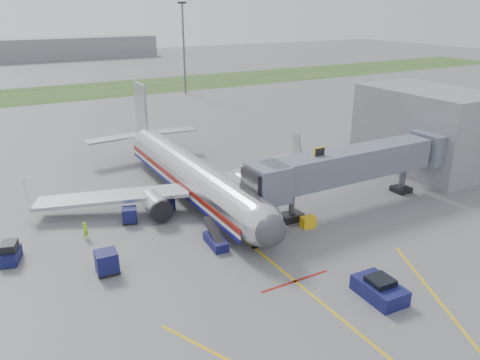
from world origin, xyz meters
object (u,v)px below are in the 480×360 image
airliner (191,174)px  belt_loader (216,241)px  baggage_tug (10,253)px  ramp_worker (86,230)px  pushback_tug (380,289)px

airliner → belt_loader: (-2.70, -11.21, -2.19)m
baggage_tug → belt_loader: size_ratio=0.70×
baggage_tug → belt_loader: (15.70, -5.74, -0.30)m
ramp_worker → airliner: bearing=-19.3°
ramp_worker → pushback_tug: bearing=-89.4°
airliner → belt_loader: airliner is taller
pushback_tug → ramp_worker: bearing=129.8°
pushback_tug → airliner: bearing=99.5°
belt_loader → ramp_worker: belt_loader is taller
pushback_tug → baggage_tug: baggage_tug is taller
airliner → ramp_worker: (-12.19, -4.42, -1.83)m
pushback_tug → belt_loader: belt_loader is taller
pushback_tug → belt_loader: bearing=117.9°
airliner → ramp_worker: airliner is taller
airliner → ramp_worker: size_ratio=21.98×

